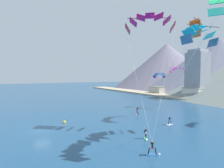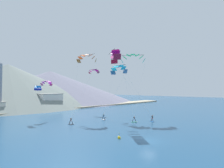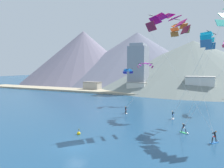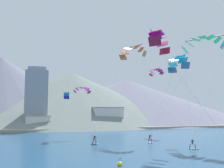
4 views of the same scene
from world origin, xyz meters
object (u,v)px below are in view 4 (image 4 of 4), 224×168
at_px(parafoil_kite_distant_mid_solo, 82,89).
at_px(kitesurfer_far_left, 151,140).
at_px(race_marker_buoy, 120,164).
at_px(parafoil_kite_far_left, 178,62).
at_px(parafoil_kite_distant_low_drift, 156,71).
at_px(parafoil_kite_near_trail, 159,40).
at_px(kitesurfer_near_lead, 194,146).
at_px(parafoil_kite_distant_high_outer, 67,95).
at_px(parafoil_kite_near_lead, 203,42).
at_px(kitesurfer_mid_center, 95,142).
at_px(parafoil_kite_mid_center, 132,51).

bearing_deg(parafoil_kite_distant_mid_solo, kitesurfer_far_left, -55.73).
bearing_deg(race_marker_buoy, parafoil_kite_far_left, 42.66).
bearing_deg(parafoil_kite_distant_low_drift, parafoil_kite_near_trail, -115.14).
xyz_separation_m(parafoil_kite_near_trail, parafoil_kite_far_left, (6.20, 4.40, -2.81)).
height_order(kitesurfer_near_lead, parafoil_kite_distant_mid_solo, parafoil_kite_distant_mid_solo).
distance_m(kitesurfer_far_left, parafoil_kite_distant_high_outer, 20.92).
xyz_separation_m(parafoil_kite_near_lead, parafoil_kite_near_trail, (-10.56, -2.05, -1.00)).
height_order(parafoil_kite_distant_high_outer, parafoil_kite_distant_mid_solo, parafoil_kite_distant_mid_solo).
distance_m(kitesurfer_mid_center, parafoil_kite_distant_high_outer, 15.06).
distance_m(kitesurfer_near_lead, kitesurfer_far_left, 9.33).
distance_m(parafoil_kite_distant_low_drift, parafoil_kite_distant_mid_solo, 20.88).
relative_size(kitesurfer_mid_center, parafoil_kite_near_lead, 0.09).
xyz_separation_m(parafoil_kite_mid_center, parafoil_kite_distant_mid_solo, (-9.94, 7.40, -8.21)).
relative_size(kitesurfer_near_lead, parafoil_kite_near_trail, 0.09).
height_order(kitesurfer_mid_center, parafoil_kite_distant_low_drift, parafoil_kite_distant_low_drift).
xyz_separation_m(parafoil_kite_near_trail, parafoil_kite_distant_high_outer, (-14.08, 17.07, -8.85)).
xyz_separation_m(kitesurfer_mid_center, parafoil_kite_distant_low_drift, (20.16, 15.78, 15.85)).
height_order(parafoil_kite_mid_center, race_marker_buoy, parafoil_kite_mid_center).
height_order(parafoil_kite_near_lead, race_marker_buoy, parafoil_kite_near_lead).
xyz_separation_m(parafoil_kite_far_left, race_marker_buoy, (-17.34, -15.98, -15.34)).
bearing_deg(parafoil_kite_distant_high_outer, parafoil_kite_distant_mid_solo, 36.47).
distance_m(kitesurfer_near_lead, parafoil_kite_mid_center, 25.28).
relative_size(parafoil_kite_distant_high_outer, parafoil_kite_distant_low_drift, 0.81).
height_order(kitesurfer_near_lead, parafoil_kite_near_trail, parafoil_kite_near_trail).
bearing_deg(race_marker_buoy, kitesurfer_mid_center, 86.60).
bearing_deg(parafoil_kite_far_left, parafoil_kite_near_lead, -28.30).
height_order(kitesurfer_near_lead, parafoil_kite_far_left, parafoil_kite_far_left).
bearing_deg(race_marker_buoy, kitesurfer_near_lead, 27.35).
bearing_deg(parafoil_kite_far_left, kitesurfer_mid_center, 175.79).
relative_size(parafoil_kite_near_trail, parafoil_kite_distant_mid_solo, 4.03).
distance_m(kitesurfer_far_left, race_marker_buoy, 19.96).
xyz_separation_m(kitesurfer_far_left, parafoil_kite_near_trail, (-0.29, -4.78, 17.80)).
distance_m(kitesurfer_mid_center, parafoil_kite_mid_center, 22.31).
bearing_deg(parafoil_kite_near_lead, kitesurfer_mid_center, 170.25).
xyz_separation_m(kitesurfer_near_lead, parafoil_kite_near_lead, (6.91, 5.98, 18.84)).
bearing_deg(kitesurfer_near_lead, parafoil_kite_mid_center, 102.97).
height_order(kitesurfer_far_left, parafoil_kite_distant_high_outer, parafoil_kite_distant_high_outer).
relative_size(kitesurfer_near_lead, parafoil_kite_distant_mid_solo, 0.37).
bearing_deg(parafoil_kite_near_trail, kitesurfer_mid_center, 151.02).
height_order(kitesurfer_near_lead, kitesurfer_mid_center, kitesurfer_mid_center).
distance_m(parafoil_kite_near_trail, parafoil_kite_distant_low_drift, 23.70).
relative_size(kitesurfer_mid_center, parafoil_kite_distant_low_drift, 0.34).
distance_m(parafoil_kite_mid_center, parafoil_kite_distant_mid_solo, 14.86).
bearing_deg(kitesurfer_far_left, kitesurfer_near_lead, -68.87).
bearing_deg(parafoil_kite_near_trail, parafoil_kite_far_left, 35.39).
bearing_deg(kitesurfer_far_left, parafoil_kite_near_trail, -93.46).
relative_size(parafoil_kite_mid_center, parafoil_kite_distant_low_drift, 3.72).
distance_m(kitesurfer_near_lead, parafoil_kite_distant_mid_solo, 29.54).
bearing_deg(race_marker_buoy, parafoil_kite_near_lead, 32.12).
bearing_deg(parafoil_kite_distant_mid_solo, parafoil_kite_near_lead, -41.01).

